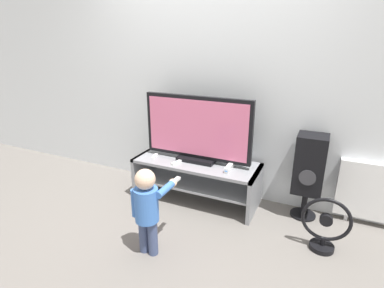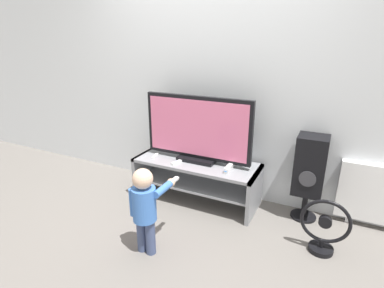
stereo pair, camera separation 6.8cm
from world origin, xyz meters
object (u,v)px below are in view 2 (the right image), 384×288
Objects in this scene: remote_secondary at (176,162)px; remote_primary at (155,156)px; game_console at (229,168)px; child at (145,204)px; speaker_tower at (310,167)px; floor_fan at (324,229)px; television at (197,130)px.

remote_primary is at bearing 170.14° from remote_secondary.
remote_secondary is (-0.53, -0.08, -0.01)m from game_console.
speaker_tower is at bearing 45.10° from child.
floor_fan is (1.26, 0.62, -0.22)m from child.
remote_primary is 0.29× the size of floor_fan.
child reaches higher than remote_primary.
speaker_tower is at bearing 8.74° from remote_primary.
remote_primary is at bearing -178.12° from game_console.
speaker_tower reaches higher than child.
remote_primary is 0.29m from remote_secondary.
speaker_tower reaches higher than remote_secondary.
floor_fan is (1.71, -0.22, -0.24)m from remote_primary.
child is (0.17, -0.79, -0.02)m from remote_secondary.
floor_fan is at bearing -15.47° from game_console.
television reaches higher than child.
television reaches higher than floor_fan.
game_console is 0.23× the size of speaker_tower.
television is 2.41× the size of floor_fan.
television is 1.37× the size of speaker_tower.
remote_primary is at bearing 172.68° from floor_fan.
television is at bearing 13.69° from remote_primary.
game_console reaches higher than floor_fan.
child is 0.88× the size of speaker_tower.
remote_secondary is 0.19× the size of child.
television reaches higher than remote_primary.
floor_fan is (1.27, -0.33, -0.56)m from television.
game_console is 1.43× the size of remote_secondary.
floor_fan reaches higher than remote_primary.
remote_secondary is at bearing -171.87° from game_console.
remote_primary is at bearing -166.31° from television.
child is at bearing -112.99° from game_console.
remote_secondary is at bearing -135.29° from television.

